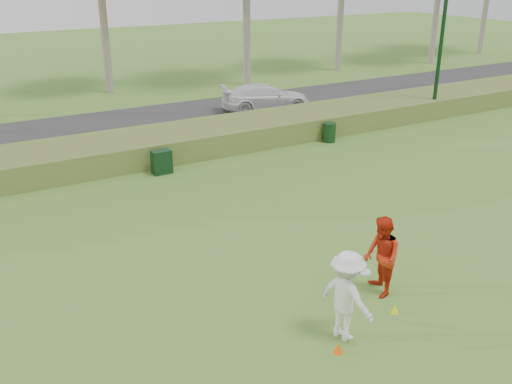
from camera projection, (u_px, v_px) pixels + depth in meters
ground at (346, 305)px, 12.57m from camera, size 120.00×120.00×0.00m
reed_strip at (153, 146)px, 22.05m from camera, size 80.00×3.00×0.90m
park_road at (115, 126)px, 26.23m from camera, size 80.00×6.00×0.06m
player_white at (347, 296)px, 11.17m from camera, size 1.01×1.35×1.91m
player_red at (382, 257)px, 12.69m from camera, size 0.97×1.09×1.87m
cone_orange at (338, 348)px, 11.00m from camera, size 0.19×0.19×0.21m
cone_yellow at (395, 309)px, 12.26m from camera, size 0.19×0.19×0.20m
utility_cabinet at (162, 162)px, 20.30m from camera, size 0.69×0.43×0.85m
trash_bin at (329, 132)px, 23.93m from camera, size 0.64×0.64×0.81m
car_right at (266, 97)px, 28.84m from camera, size 4.79×2.92×1.30m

